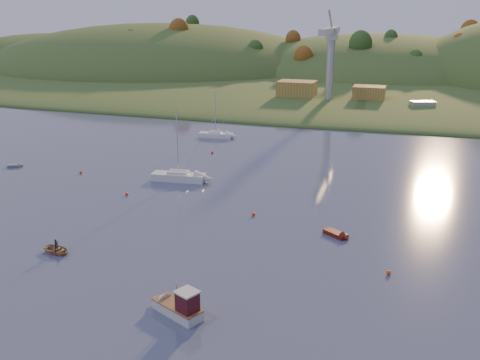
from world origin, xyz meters
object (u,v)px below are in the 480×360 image
(sailboat_far, at_px, (179,176))
(grey_dinghy, at_px, (18,166))
(fishing_boat, at_px, (174,304))
(sailboat_near, at_px, (216,134))
(red_tender, at_px, (340,236))
(canoe, at_px, (57,250))

(sailboat_far, xyz_separation_m, grey_dinghy, (-31.20, -1.17, -0.57))
(fishing_boat, height_order, sailboat_near, sailboat_near)
(sailboat_near, bearing_deg, red_tender, -58.25)
(sailboat_near, bearing_deg, sailboat_far, -84.53)
(sailboat_near, relative_size, red_tender, 2.71)
(sailboat_near, distance_m, canoe, 62.06)
(red_tender, relative_size, grey_dinghy, 1.27)
(grey_dinghy, bearing_deg, sailboat_far, -22.67)
(fishing_boat, relative_size, sailboat_near, 0.62)
(sailboat_near, relative_size, grey_dinghy, 3.44)
(fishing_boat, distance_m, grey_dinghy, 59.94)
(canoe, bearing_deg, red_tender, -49.92)
(sailboat_near, height_order, grey_dinghy, sailboat_near)
(grey_dinghy, bearing_deg, canoe, -69.60)
(canoe, relative_size, red_tender, 0.96)
(sailboat_near, xyz_separation_m, grey_dinghy, (-26.05, -33.14, -0.47))
(canoe, bearing_deg, grey_dinghy, 60.19)
(sailboat_far, distance_m, red_tender, 32.64)
(sailboat_far, relative_size, grey_dinghy, 4.12)
(red_tender, distance_m, grey_dinghy, 61.59)
(sailboat_far, height_order, canoe, sailboat_far)
(red_tender, height_order, grey_dinghy, red_tender)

